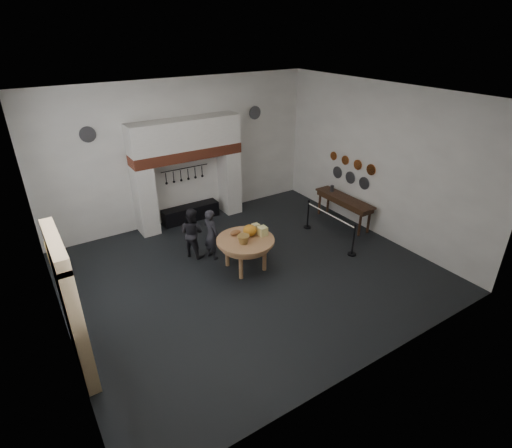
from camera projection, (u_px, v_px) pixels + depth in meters
floor at (250, 271)px, 10.61m from camera, size 9.00×8.00×0.02m
ceiling at (248, 96)px, 8.58m from camera, size 9.00×8.00×0.02m
wall_back at (182, 152)px, 12.60m from camera, size 9.00×0.02×4.50m
wall_front at (376, 271)px, 6.59m from camera, size 9.00×0.02×4.50m
wall_left at (44, 243)px, 7.43m from camera, size 0.02×8.00×4.50m
wall_right at (378, 162)px, 11.76m from camera, size 0.02×8.00×4.50m
chimney_pier_left at (145, 200)px, 12.16m from camera, size 0.55×0.70×2.15m
chimney_pier_right at (230, 182)px, 13.58m from camera, size 0.55×0.70×2.15m
hearth_brick_band at (187, 153)px, 12.31m from camera, size 3.50×0.72×0.32m
chimney_hood at (185, 134)px, 12.03m from camera, size 3.50×0.70×0.90m
iron_range at (191, 213)px, 13.29m from camera, size 1.90×0.45×0.50m
utensil_rail at (185, 168)px, 12.76m from camera, size 1.60×0.02×0.02m
door_recess at (67, 314)px, 7.14m from camera, size 0.04×1.10×2.50m
door_jamb_near at (80, 333)px, 6.64m from camera, size 0.22×0.30×2.60m
door_jamb_far at (65, 291)px, 7.69m from camera, size 0.22×0.30×2.60m
door_lintel at (55, 245)px, 6.55m from camera, size 0.22×1.70×0.30m
wall_plaque at (49, 254)px, 8.35m from camera, size 0.05×0.34×0.44m
work_table at (245, 240)px, 10.41m from camera, size 1.84×1.84×0.07m
pumpkin at (250, 230)px, 10.49m from camera, size 0.36×0.36×0.31m
cheese_block_big at (262, 231)px, 10.54m from camera, size 0.22×0.22×0.24m
cheese_block_small at (256, 228)px, 10.77m from camera, size 0.18×0.18×0.20m
wicker_basket at (243, 239)px, 10.16m from camera, size 0.39×0.39×0.22m
bread_loaf at (235, 233)px, 10.58m from camera, size 0.31×0.18×0.13m
visitor_near at (211, 234)px, 10.93m from camera, size 0.46×0.60×1.47m
visitor_far at (192, 233)px, 11.04m from camera, size 0.83×0.88×1.44m
side_table at (344, 198)px, 12.80m from camera, size 0.55×2.20×0.06m
pewter_jug at (332, 189)px, 13.19m from camera, size 0.12×0.12×0.22m
copper_pan_a at (371, 170)px, 12.03m from camera, size 0.03×0.34×0.34m
copper_pan_b at (358, 165)px, 12.44m from camera, size 0.03×0.32×0.32m
copper_pan_c at (345, 160)px, 12.86m from camera, size 0.03×0.30×0.30m
copper_pan_d at (334, 156)px, 13.27m from camera, size 0.03×0.28×0.28m
pewter_plate_left at (364, 183)px, 12.41m from camera, size 0.03×0.40×0.40m
pewter_plate_mid at (350, 178)px, 12.86m from camera, size 0.03×0.40×0.40m
pewter_plate_right at (337, 172)px, 13.31m from camera, size 0.03×0.40×0.40m
pewter_plate_back_left at (88, 134)px, 10.84m from camera, size 0.44×0.03×0.44m
pewter_plate_back_right at (255, 113)px, 13.44m from camera, size 0.44×0.03×0.44m
barrier_post_near at (353, 241)px, 11.19m from camera, size 0.05×0.05×0.90m
barrier_post_far at (308, 215)px, 12.69m from camera, size 0.05×0.05×0.90m
barrier_rope at (330, 215)px, 11.75m from camera, size 0.04×2.00×0.04m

